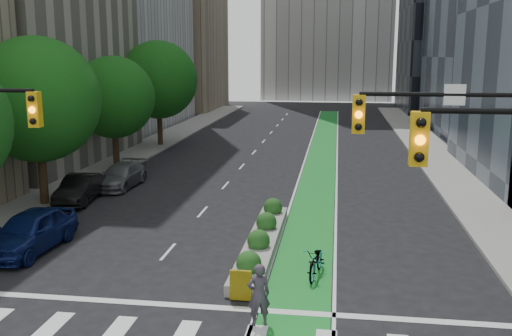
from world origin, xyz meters
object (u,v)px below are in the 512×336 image
(parked_car_left_mid, at_px, (80,189))
(parked_car_left_far, at_px, (121,176))
(median_planter, at_px, (262,239))
(bicycle, at_px, (316,261))
(cyclist, at_px, (259,295))
(parked_car_left_near, at_px, (30,231))

(parked_car_left_mid, height_order, parked_car_left_far, parked_car_left_mid)
(parked_car_left_mid, bearing_deg, median_planter, -34.96)
(bicycle, bearing_deg, parked_car_left_mid, 154.52)
(bicycle, xyz_separation_m, parked_car_left_far, (-12.14, 12.38, 0.14))
(bicycle, height_order, parked_car_left_mid, parked_car_left_mid)
(cyclist, relative_size, parked_car_left_far, 0.40)
(median_planter, bearing_deg, parked_car_left_near, -169.42)
(cyclist, bearing_deg, parked_car_left_far, -78.58)
(cyclist, height_order, parked_car_left_near, cyclist)
(parked_car_left_far, bearing_deg, parked_car_left_near, -84.57)
(parked_car_left_near, height_order, parked_car_left_mid, parked_car_left_near)
(cyclist, bearing_deg, median_planter, -104.71)
(parked_car_left_far, bearing_deg, median_planter, -42.12)
(parked_car_left_mid, distance_m, parked_car_left_far, 3.78)
(bicycle, distance_m, parked_car_left_mid, 15.67)
(median_planter, height_order, parked_car_left_far, parked_car_left_far)
(median_planter, relative_size, parked_car_left_near, 2.07)
(cyclist, distance_m, parked_car_left_mid, 17.18)
(bicycle, height_order, parked_car_left_near, parked_car_left_near)
(bicycle, height_order, cyclist, cyclist)
(median_planter, height_order, parked_car_left_mid, parked_car_left_mid)
(bicycle, bearing_deg, parked_car_left_far, 142.71)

